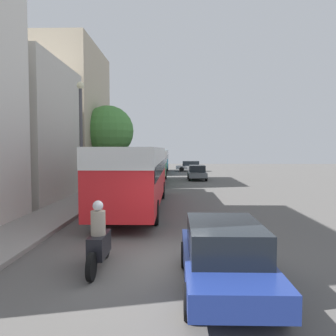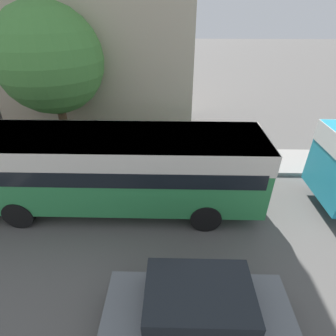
# 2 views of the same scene
# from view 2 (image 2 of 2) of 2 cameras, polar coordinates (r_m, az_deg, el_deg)

# --- Properties ---
(building_far_terrace) EXTENTS (5.31, 9.09, 11.51)m
(building_far_terrace) POSITION_cam_2_polar(r_m,az_deg,el_deg) (14.93, -14.96, 28.94)
(building_far_terrace) COLOR #BCAD93
(building_far_terrace) RESTS_ON ground_plane
(bus_following) EXTENTS (2.58, 9.83, 2.81)m
(bus_following) POSITION_cam_2_polar(r_m,az_deg,el_deg) (8.92, -11.62, 1.29)
(bus_following) COLOR #2D8447
(bus_following) RESTS_ON ground_plane
(car_crossing) EXTENTS (1.79, 4.02, 1.44)m
(car_crossing) POSITION_cam_2_polar(r_m,az_deg,el_deg) (6.40, 6.49, -28.16)
(car_crossing) COLOR slate
(car_crossing) RESTS_ON ground_plane
(pedestrian_walking_away) EXTENTS (0.38, 0.38, 1.59)m
(pedestrian_walking_away) POSITION_cam_2_polar(r_m,az_deg,el_deg) (12.74, 17.15, 5.67)
(pedestrian_walking_away) COLOR #232838
(pedestrian_walking_away) RESTS_ON sidewalk
(street_tree) EXTENTS (4.15, 4.15, 6.40)m
(street_tree) POSITION_cam_2_polar(r_m,az_deg,el_deg) (11.99, -24.29, 20.58)
(street_tree) COLOR brown
(street_tree) RESTS_ON sidewalk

